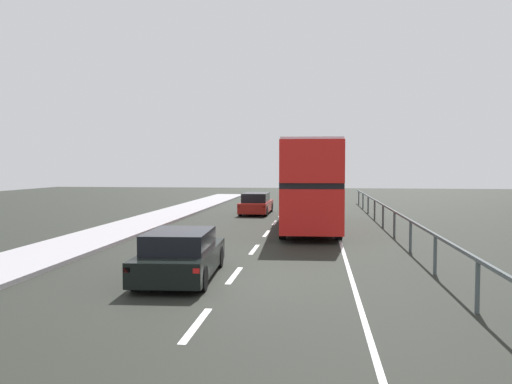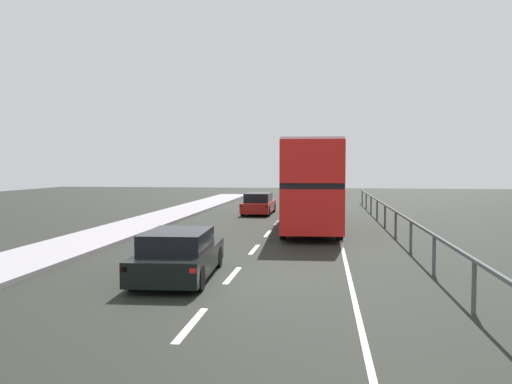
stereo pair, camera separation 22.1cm
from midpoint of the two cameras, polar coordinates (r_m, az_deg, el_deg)
ground_plane at (r=13.87m, az=-3.30°, el=-10.11°), size 75.41×120.00×0.10m
lane_paint_markings at (r=21.85m, az=5.80°, el=-5.20°), size 3.40×46.00×0.01m
bridge_side_railing at (r=22.63m, az=15.18°, el=-2.60°), size 0.10×42.00×1.17m
double_decker_bus_red at (r=25.26m, az=5.74°, el=1.07°), size 3.00×11.39×4.25m
hatchback_car_near at (r=14.08m, az=-8.98°, el=-7.06°), size 2.09×4.49×1.33m
sedan_car_ahead at (r=32.64m, az=-0.17°, el=-1.35°), size 1.85×4.58×1.38m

